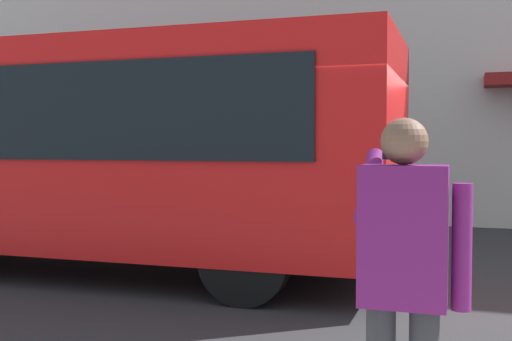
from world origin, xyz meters
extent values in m
plane|color=#2B2B2D|center=(0.00, 0.00, 0.00)|extent=(60.00, 60.00, 0.00)
cube|color=red|center=(4.28, -0.01, 1.70)|extent=(9.00, 2.50, 2.60)
cube|color=black|center=(4.28, 1.25, 2.10)|extent=(7.60, 0.06, 1.10)
cylinder|color=black|center=(1.28, -1.11, 0.50)|extent=(1.00, 0.28, 1.00)
cylinder|color=black|center=(1.28, 1.09, 0.50)|extent=(1.00, 0.28, 1.00)
cube|color=#6B1960|center=(-0.67, 4.39, 1.30)|extent=(0.40, 0.24, 0.66)
sphere|color=brown|center=(-0.67, 4.39, 1.74)|extent=(0.22, 0.22, 0.22)
cylinder|color=#6B1960|center=(-0.93, 4.39, 1.26)|extent=(0.09, 0.09, 0.58)
cylinder|color=#6B1960|center=(-0.49, 4.23, 1.52)|extent=(0.09, 0.48, 0.37)
cube|color=black|center=(-0.57, 4.09, 1.72)|extent=(0.07, 0.01, 0.14)
camera|label=1|loc=(-0.93, 7.38, 1.73)|focal=44.15mm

